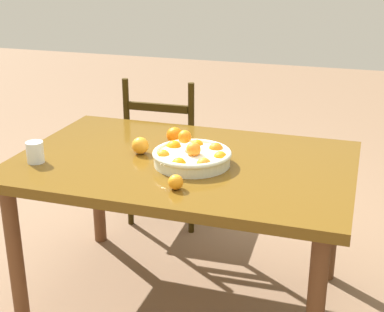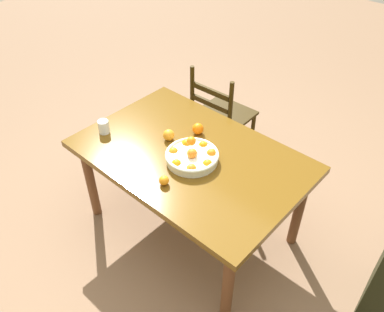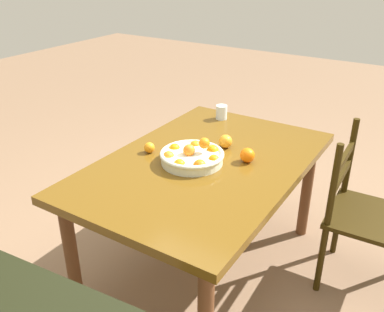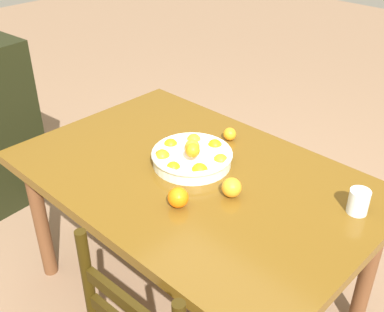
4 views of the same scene
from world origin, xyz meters
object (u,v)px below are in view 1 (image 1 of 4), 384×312
(orange_loose_1, at_px, (140,146))
(dining_table, at_px, (184,176))
(chair_near_window, at_px, (167,152))
(orange_loose_0, at_px, (176,182))
(orange_loose_2, at_px, (175,135))
(drinking_glass, at_px, (35,152))
(fruit_bowl, at_px, (192,156))

(orange_loose_1, bearing_deg, dining_table, -3.47)
(chair_near_window, distance_m, orange_loose_1, 0.87)
(dining_table, bearing_deg, orange_loose_0, -76.65)
(orange_loose_0, height_order, orange_loose_2, orange_loose_2)
(orange_loose_1, relative_size, drinking_glass, 0.82)
(orange_loose_0, height_order, drinking_glass, drinking_glass)
(dining_table, distance_m, fruit_bowl, 0.14)
(orange_loose_1, xyz_separation_m, orange_loose_2, (0.10, 0.19, 0.00))
(dining_table, bearing_deg, chair_near_window, 115.08)
(orange_loose_0, xyz_separation_m, drinking_glass, (-0.69, 0.09, 0.02))
(chair_near_window, relative_size, orange_loose_0, 15.29)
(orange_loose_2, bearing_deg, orange_loose_1, -118.32)
(orange_loose_1, distance_m, orange_loose_2, 0.21)
(chair_near_window, distance_m, fruit_bowl, 1.01)
(fruit_bowl, distance_m, orange_loose_2, 0.30)
(orange_loose_0, bearing_deg, orange_loose_2, 109.87)
(fruit_bowl, xyz_separation_m, orange_loose_1, (-0.27, 0.06, 0.00))
(dining_table, relative_size, orange_loose_2, 18.92)
(fruit_bowl, height_order, orange_loose_0, fruit_bowl)
(orange_loose_2, relative_size, drinking_glass, 0.84)
(chair_near_window, height_order, fruit_bowl, chair_near_window)
(orange_loose_1, height_order, drinking_glass, drinking_glass)
(orange_loose_0, xyz_separation_m, orange_loose_2, (-0.19, 0.52, 0.01))
(dining_table, relative_size, orange_loose_0, 24.96)
(dining_table, xyz_separation_m, orange_loose_0, (0.08, -0.32, 0.11))
(orange_loose_0, relative_size, orange_loose_1, 0.77)
(chair_near_window, xyz_separation_m, orange_loose_0, (0.45, -1.13, 0.32))
(fruit_bowl, relative_size, drinking_glass, 3.67)
(orange_loose_0, relative_size, orange_loose_2, 0.76)
(dining_table, relative_size, chair_near_window, 1.63)
(fruit_bowl, distance_m, drinking_glass, 0.69)
(dining_table, distance_m, orange_loose_2, 0.26)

